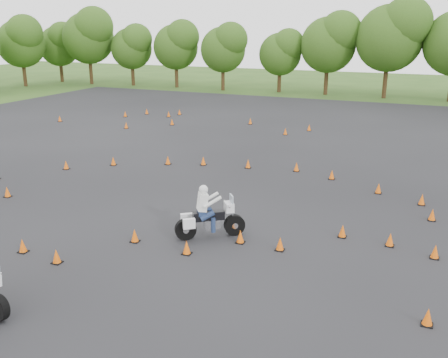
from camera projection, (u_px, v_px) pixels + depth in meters
The scene contains 5 objects.
ground at pixel (180, 242), 17.58m from camera, with size 140.00×140.00×0.00m, color #2D5119.
asphalt_pad at pixel (241, 192), 22.85m from camera, with size 62.00×62.00×0.00m, color black.
treeline at pixel (383, 56), 46.32m from camera, with size 87.06×32.03×10.49m.
traffic_cones at pixel (237, 190), 22.42m from camera, with size 36.54×33.50×0.45m.
rider_white at pixel (210, 212), 17.71m from camera, with size 2.56×0.79×1.97m, color silver, non-canonical shape.
Camera 1 is at (7.71, -14.25, 7.34)m, focal length 40.00 mm.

